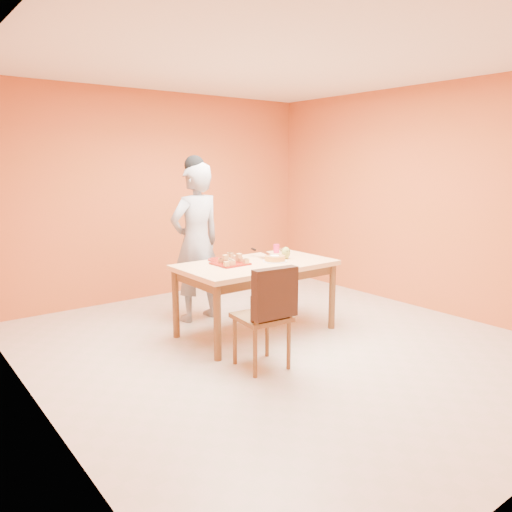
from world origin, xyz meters
TOP-DOWN VIEW (x-y plane):
  - floor at (0.00, 0.00)m, footprint 5.00×5.00m
  - ceiling at (0.00, 0.00)m, footprint 5.00×5.00m
  - wall_back at (0.00, 2.50)m, footprint 4.50×0.00m
  - wall_left at (-2.25, 0.00)m, footprint 0.00×5.00m
  - wall_right at (2.25, 0.00)m, footprint 0.00×5.00m
  - dining_table at (0.03, 0.45)m, footprint 1.60×0.90m
  - dining_chair at (-0.48, -0.31)m, footprint 0.47×0.54m
  - pastry_pile at (-0.24, 0.54)m, footprint 0.28×0.28m
  - person at (-0.22, 1.24)m, footprint 0.69×0.49m
  - pastry_platter at (-0.24, 0.54)m, footprint 0.32×0.32m
  - red_dinner_plate at (-0.21, 0.80)m, footprint 0.27×0.27m
  - white_cake_plate at (0.22, 0.37)m, footprint 0.28×0.28m
  - sponge_cake at (0.22, 0.37)m, footprint 0.22×0.22m
  - cake_server at (0.23, 0.55)m, footprint 0.15×0.30m
  - egg_ornament at (0.41, 0.42)m, footprint 0.11×0.09m
  - magenta_glass at (0.56, 0.77)m, footprint 0.07×0.07m
  - checker_tin at (0.71, 0.80)m, footprint 0.11×0.11m

SIDE VIEW (x-z plane):
  - floor at x=0.00m, z-range 0.00..0.00m
  - dining_chair at x=-0.48m, z-range 0.02..0.95m
  - dining_table at x=0.03m, z-range 0.29..1.05m
  - white_cake_plate at x=0.22m, z-range 0.76..0.77m
  - red_dinner_plate at x=-0.21m, z-range 0.76..0.77m
  - pastry_platter at x=-0.24m, z-range 0.76..0.78m
  - checker_tin at x=0.71m, z-range 0.76..0.79m
  - sponge_cake at x=0.22m, z-range 0.77..0.82m
  - magenta_glass at x=0.56m, z-range 0.76..0.86m
  - egg_ornament at x=0.41m, z-range 0.76..0.89m
  - pastry_pile at x=-0.24m, z-range 0.78..0.87m
  - cake_server at x=0.23m, z-range 0.83..0.83m
  - person at x=-0.22m, z-range 0.00..1.78m
  - wall_back at x=0.00m, z-range -0.90..3.60m
  - wall_left at x=-2.25m, z-range -1.15..3.85m
  - wall_right at x=2.25m, z-range -1.15..3.85m
  - ceiling at x=0.00m, z-range 2.70..2.70m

